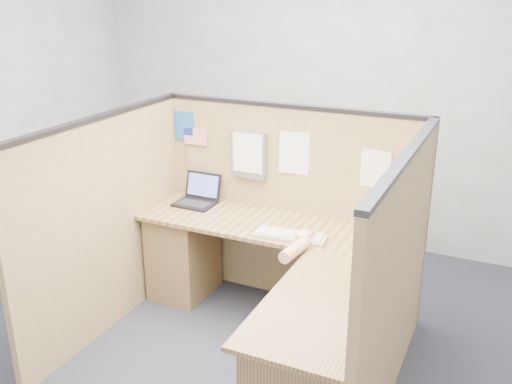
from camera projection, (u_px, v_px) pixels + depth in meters
The scene contains 13 objects.
floor at pixel (229, 363), 3.72m from camera, with size 5.00×5.00×0.00m, color #20242E.
wall_back at pixel (342, 94), 5.16m from camera, with size 5.00×5.00×0.00m, color gray.
cubicle_partitions at pixel (257, 232), 3.82m from camera, with size 2.06×1.83×1.53m.
l_desk at pixel (273, 296), 3.75m from camera, with size 1.95×1.75×0.73m.
laptop at pixel (198, 196), 4.42m from camera, with size 0.30×0.29×0.22m.
keyboard at pixel (290, 236), 3.81m from camera, with size 0.50×0.21×0.03m.
mouse at pixel (305, 238), 3.75m from camera, with size 0.12×0.07×0.05m, color #B3B3B8.
hand_forearm at pixel (298, 245), 3.61m from camera, with size 0.12×0.43×0.09m.
blue_poster at pixel (184, 126), 4.46m from camera, with size 0.17×0.00×0.23m, color #21549B.
american_flag at pixel (193, 138), 4.44m from camera, with size 0.21×0.01×0.35m.
file_holder at pixel (249, 155), 4.26m from camera, with size 0.28×0.05×0.35m.
paper_left at pixel (296, 153), 4.12m from camera, with size 0.25×0.00×0.31m, color white.
paper_right at pixel (375, 169), 3.90m from camera, with size 0.21×0.00×0.26m, color white.
Camera 1 is at (1.48, -2.75, 2.31)m, focal length 40.00 mm.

